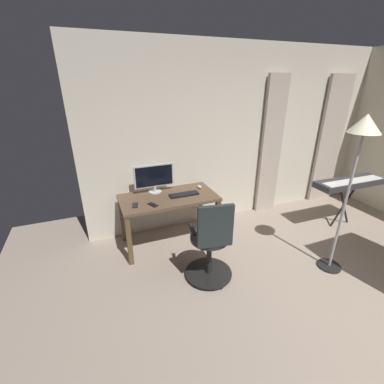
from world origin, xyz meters
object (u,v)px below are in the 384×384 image
computer_mouse (199,187)px  computer_keyboard (184,194)px  desk (169,203)px  floor_lamp (360,144)px  computer_monitor (154,177)px  cell_phone_face_up (135,205)px  piano_keyboard (349,183)px  office_chair (211,245)px  cell_phone_by_monitor (153,205)px

computer_mouse → computer_keyboard: bearing=29.5°
desk → floor_lamp: floor_lamp is taller
computer_monitor → cell_phone_face_up: size_ratio=3.86×
piano_keyboard → floor_lamp: size_ratio=0.62×
desk → cell_phone_face_up: 0.50m
office_chair → cell_phone_by_monitor: (0.47, -0.74, 0.25)m
computer_keyboard → cell_phone_face_up: (0.68, 0.07, -0.01)m
cell_phone_by_monitor → computer_monitor: bearing=-133.8°
cell_phone_by_monitor → piano_keyboard: bearing=147.3°
cell_phone_by_monitor → cell_phone_face_up: 0.22m
office_chair → cell_phone_face_up: bearing=140.0°
computer_mouse → floor_lamp: (-1.19, 1.41, 0.82)m
cell_phone_face_up → desk: bearing=-153.5°
office_chair → floor_lamp: (-1.50, 0.36, 1.08)m
computer_monitor → computer_keyboard: computer_monitor is taller
computer_mouse → cell_phone_face_up: computer_mouse is taller
office_chair → computer_mouse: (-0.31, -1.05, 0.26)m
piano_keyboard → computer_mouse: bearing=-15.8°
computer_monitor → piano_keyboard: computer_monitor is taller
computer_monitor → computer_mouse: (-0.64, 0.09, -0.21)m
office_chair → computer_mouse: office_chair is taller
office_chair → computer_monitor: bearing=116.4°
desk → piano_keyboard: 2.78m
desk → computer_mouse: size_ratio=13.01×
computer_mouse → cell_phone_by_monitor: computer_mouse is taller
cell_phone_by_monitor → floor_lamp: bearing=125.1°
computer_keyboard → floor_lamp: 2.11m
cell_phone_face_up → floor_lamp: size_ratio=0.08×
computer_monitor → floor_lamp: size_ratio=0.30×
cell_phone_face_up → floor_lamp: (-2.17, 1.17, 0.84)m
piano_keyboard → floor_lamp: bearing=36.9°
desk → piano_keyboard: (-2.72, 0.56, 0.09)m
office_chair → computer_keyboard: (-0.01, -0.88, 0.25)m
computer_monitor → computer_mouse: 0.68m
computer_monitor → cell_phone_face_up: bearing=44.2°
desk → office_chair: size_ratio=1.26×
computer_monitor → floor_lamp: bearing=140.6°
office_chair → cell_phone_face_up: size_ratio=7.20×
desk → computer_monitor: size_ratio=2.34×
desk → computer_monitor: 0.41m
desk → computer_keyboard: size_ratio=3.22×
cell_phone_by_monitor → piano_keyboard: (-2.99, 0.37, -0.01)m
computer_monitor → piano_keyboard: size_ratio=0.48×
computer_keyboard → cell_phone_face_up: size_ratio=2.81×
cell_phone_face_up → computer_monitor: bearing=-123.2°
office_chair → computer_mouse: 1.13m
piano_keyboard → cell_phone_by_monitor: bearing=-5.7°
cell_phone_by_monitor → piano_keyboard: size_ratio=0.12×
computer_monitor → cell_phone_by_monitor: bearing=71.9°
computer_keyboard → cell_phone_by_monitor: bearing=16.9°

